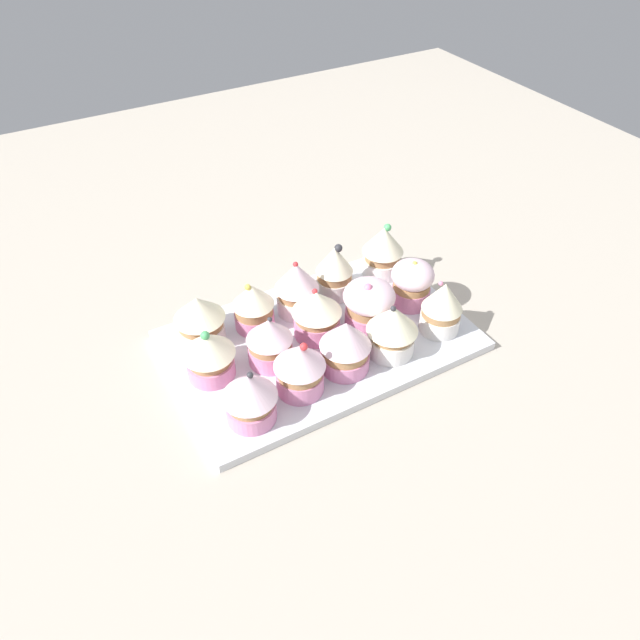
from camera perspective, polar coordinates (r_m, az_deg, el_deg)
name	(u,v)px	position (r cm, az deg, el deg)	size (l,w,h in cm)	color
ground_plane	(320,352)	(81.08, 0.00, -3.02)	(180.00, 180.00, 3.00)	#B2A899
baking_tray	(320,340)	(79.62, 0.00, -1.94)	(38.77, 24.62, 1.20)	silver
cupcake_0	(250,397)	(67.70, -6.68, -7.24)	(6.35, 6.35, 6.98)	pink
cupcake_1	(300,367)	(70.17, -1.94, -4.49)	(6.19, 6.19, 7.40)	pink
cupcake_2	(349,344)	(72.95, 2.75, -2.25)	(6.37, 6.37, 7.30)	pink
cupcake_3	(392,329)	(75.23, 6.87, -0.84)	(6.50, 6.50, 7.56)	white
cupcake_4	(442,307)	(79.50, 11.51, 1.23)	(5.34, 5.34, 7.81)	white
cupcake_5	(209,354)	(73.15, -10.50, -3.15)	(6.44, 6.44, 7.07)	pink
cupcake_6	(270,341)	(73.93, -4.80, -1.97)	(5.80, 5.80, 6.99)	pink
cupcake_7	(316,313)	(77.29, -0.42, 0.64)	(6.52, 6.52, 7.16)	pink
cupcake_8	(369,303)	(79.12, 4.65, 1.58)	(6.87, 6.87, 7.18)	pink
cupcake_9	(412,283)	(83.28, 8.73, 3.53)	(5.89, 5.89, 7.06)	pink
cupcake_10	(200,318)	(78.06, -11.36, 0.18)	(6.62, 6.62, 6.91)	white
cupcake_11	(253,306)	(79.07, -6.34, 1.36)	(5.54, 5.54, 7.09)	pink
cupcake_12	(296,287)	(80.76, -2.28, 3.12)	(6.03, 6.03, 8.06)	white
cupcake_13	(334,271)	(83.81, 1.38, 4.69)	(5.21, 5.21, 8.22)	white
cupcake_14	(383,250)	(88.10, 5.98, 6.61)	(6.02, 6.02, 8.23)	white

